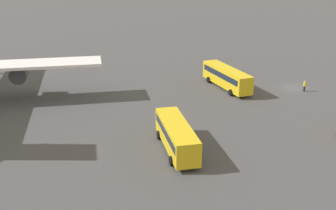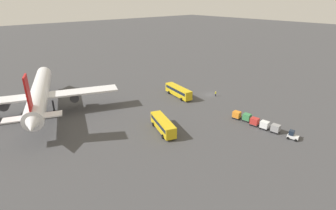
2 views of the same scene
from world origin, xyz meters
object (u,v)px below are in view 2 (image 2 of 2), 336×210
at_px(shuttle_bus_far, 163,124).
at_px(cargo_cart_red, 255,121).
at_px(cargo_cart_green, 247,117).
at_px(airplane, 40,93).
at_px(cargo_cart_white, 265,125).
at_px(worker_person, 216,94).
at_px(cargo_cart_orange, 237,115).
at_px(cargo_cart_grey, 276,128).
at_px(shuttle_bus_near, 178,91).
at_px(baggage_tug, 292,135).

bearing_deg(shuttle_bus_far, cargo_cart_red, -104.66).
bearing_deg(cargo_cart_green, airplane, 43.02).
bearing_deg(cargo_cart_white, worker_person, -21.67).
bearing_deg(shuttle_bus_far, cargo_cart_white, -109.58).
distance_m(shuttle_bus_far, cargo_cart_orange, 20.95).
bearing_deg(cargo_cart_grey, shuttle_bus_near, 1.21).
height_order(shuttle_bus_far, cargo_cart_grey, shuttle_bus_far).
bearing_deg(cargo_cart_grey, worker_person, -18.91).
bearing_deg(cargo_cart_grey, cargo_cart_white, 6.98).
height_order(baggage_tug, worker_person, baggage_tug).
xyz_separation_m(shuttle_bus_far, worker_person, (7.28, -28.81, -1.02)).
bearing_deg(airplane, cargo_cart_red, -118.72).
relative_size(shuttle_bus_near, cargo_cart_white, 5.62).
bearing_deg(shuttle_bus_far, cargo_cart_green, -97.96).
xyz_separation_m(shuttle_bus_near, cargo_cart_white, (-30.86, -0.38, -0.77)).
height_order(shuttle_bus_far, baggage_tug, shuttle_bus_far).
relative_size(cargo_cart_grey, cargo_cart_orange, 1.00).
height_order(airplane, cargo_cart_white, airplane).
distance_m(shuttle_bus_near, cargo_cart_green, 25.48).
bearing_deg(cargo_cart_green, cargo_cart_grey, 178.49).
relative_size(shuttle_bus_near, cargo_cart_red, 5.62).
xyz_separation_m(worker_person, cargo_cart_red, (-20.27, 9.29, 0.32)).
bearing_deg(worker_person, shuttle_bus_far, 104.19).
height_order(shuttle_bus_near, baggage_tug, shuttle_bus_near).
height_order(worker_person, cargo_cart_green, cargo_cart_green).
distance_m(worker_person, cargo_cart_orange, 17.53).
xyz_separation_m(worker_person, cargo_cart_grey, (-25.68, 8.80, 0.32)).
relative_size(cargo_cart_grey, cargo_cart_white, 1.00).
relative_size(shuttle_bus_far, worker_person, 6.40).
height_order(baggage_tug, cargo_cart_grey, baggage_tug).
relative_size(worker_person, cargo_cart_white, 0.80).
height_order(cargo_cart_grey, cargo_cart_orange, same).
relative_size(airplane, shuttle_bus_far, 4.22).
xyz_separation_m(shuttle_bus_far, cargo_cart_grey, (-18.39, -20.01, -0.70)).
height_order(worker_person, cargo_cart_red, cargo_cart_red).
bearing_deg(baggage_tug, cargo_cart_green, -11.46).
height_order(airplane, cargo_cart_orange, airplane).
relative_size(shuttle_bus_near, cargo_cart_grey, 5.62).
relative_size(baggage_tug, cargo_cart_grey, 1.19).
height_order(airplane, shuttle_bus_near, airplane).
bearing_deg(baggage_tug, airplane, 25.02).
distance_m(worker_person, cargo_cart_red, 22.30).
height_order(airplane, shuttle_bus_far, airplane).
bearing_deg(cargo_cart_orange, shuttle_bus_near, 0.53).
distance_m(shuttle_bus_near, cargo_cart_grey, 33.58).
bearing_deg(cargo_cart_white, cargo_cart_red, 3.50).
xyz_separation_m(baggage_tug, cargo_cart_white, (6.87, 0.36, 0.25)).
distance_m(shuttle_bus_far, cargo_cart_green, 22.70).
xyz_separation_m(cargo_cart_green, cargo_cart_orange, (2.70, 0.71, 0.00)).
xyz_separation_m(cargo_cart_white, cargo_cart_red, (2.70, 0.17, 0.00)).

